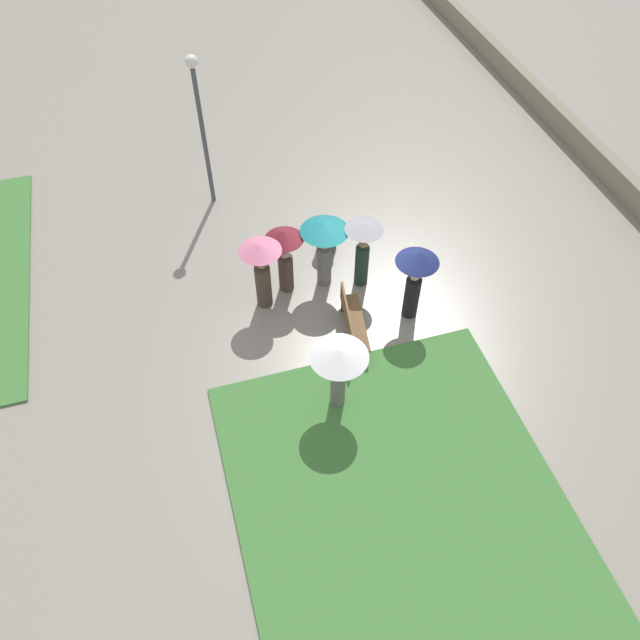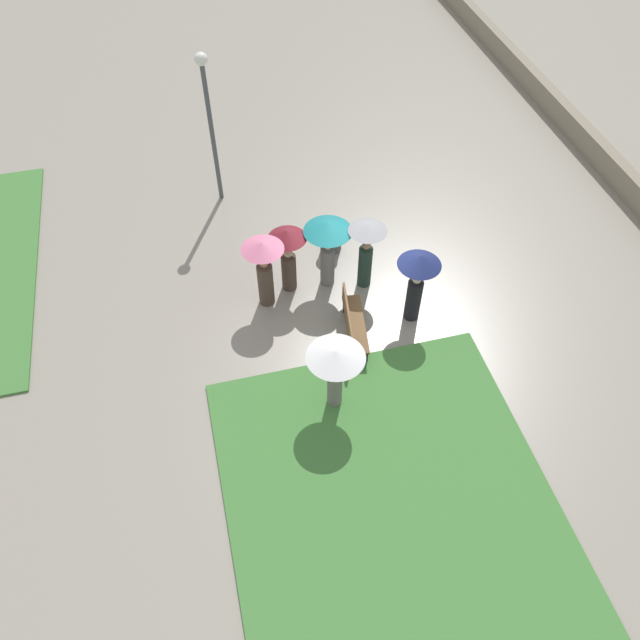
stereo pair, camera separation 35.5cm
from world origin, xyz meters
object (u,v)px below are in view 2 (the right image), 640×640
object	(u,v)px
crowd_person_navy	(417,276)
crowd_person_pink	(264,265)
crowd_person_white	(335,364)
crowd_person_teal	(328,239)
crowd_person_maroon	(288,251)
crowd_person_grey	(366,246)
lamp_post	(209,110)
trash_bin	(332,237)
park_bench	(352,323)

from	to	relation	value
crowd_person_navy	crowd_person_pink	distance (m)	3.45
crowd_person_white	crowd_person_teal	world-z (taller)	crowd_person_teal
crowd_person_maroon	crowd_person_pink	bearing A→B (deg)	-110.38
crowd_person_navy	crowd_person_maroon	bearing A→B (deg)	-54.25
crowd_person_maroon	crowd_person_pink	size ratio (longest dim) A/B	0.96
crowd_person_navy	crowd_person_grey	bearing A→B (deg)	-81.31
lamp_post	crowd_person_pink	xyz separation A→B (m)	(-4.23, -0.50, -1.50)
crowd_person_teal	crowd_person_navy	world-z (taller)	crowd_person_navy
trash_bin	crowd_person_grey	xyz separation A→B (m)	(-1.41, -0.46, 0.86)
park_bench	trash_bin	bearing A→B (deg)	3.24
park_bench	crowd_person_navy	bearing A→B (deg)	-71.80
crowd_person_grey	crowd_person_pink	xyz separation A→B (m)	(-0.02, 2.43, -0.04)
park_bench	crowd_person_grey	xyz separation A→B (m)	(1.55, -0.75, 0.78)
trash_bin	crowd_person_grey	world-z (taller)	crowd_person_grey
lamp_post	crowd_person_teal	bearing A→B (deg)	-152.30
lamp_post	trash_bin	size ratio (longest dim) A/B	5.32
crowd_person_navy	crowd_person_pink	xyz separation A→B (m)	(1.28, 3.20, -0.13)
park_bench	crowd_person_white	bearing A→B (deg)	161.70
crowd_person_navy	crowd_person_maroon	size ratio (longest dim) A/B	1.08
crowd_person_teal	crowd_person_pink	size ratio (longest dim) A/B	1.00
crowd_person_grey	park_bench	bearing A→B (deg)	-31.95
trash_bin	crowd_person_grey	size ratio (longest dim) A/B	0.41
crowd_person_teal	crowd_person_pink	xyz separation A→B (m)	(-0.29, 1.57, -0.19)
crowd_person_white	crowd_person_pink	xyz separation A→B (m)	(3.19, 0.82, -0.15)
crowd_person_white	crowd_person_navy	distance (m)	3.04
crowd_person_white	crowd_person_grey	xyz separation A→B (m)	(3.21, -1.60, -0.12)
crowd_person_maroon	crowd_person_teal	bearing A→B (deg)	36.95
crowd_person_pink	trash_bin	bearing A→B (deg)	-95.27
lamp_post	crowd_person_maroon	bearing A→B (deg)	-163.78
trash_bin	crowd_person_white	xyz separation A→B (m)	(-4.62, 1.15, 0.97)
trash_bin	crowd_person_navy	world-z (taller)	crowd_person_navy
crowd_person_navy	trash_bin	bearing A→B (deg)	-87.50
park_bench	crowd_person_maroon	distance (m)	2.27
crowd_person_navy	crowd_person_white	bearing A→B (deg)	16.89
crowd_person_maroon	trash_bin	bearing A→B (deg)	79.45
trash_bin	crowd_person_maroon	size ratio (longest dim) A/B	0.44
crowd_person_navy	crowd_person_pink	size ratio (longest dim) A/B	1.03
park_bench	lamp_post	world-z (taller)	lamp_post
trash_bin	crowd_person_maroon	bearing A→B (deg)	128.82
crowd_person_maroon	park_bench	bearing A→B (deg)	-20.23
park_bench	lamp_post	distance (m)	6.56
lamp_post	crowd_person_maroon	distance (m)	4.32
crowd_person_navy	crowd_person_grey	xyz separation A→B (m)	(1.31, 0.77, -0.09)
crowd_person_navy	crowd_person_pink	bearing A→B (deg)	-43.74
lamp_post	crowd_person_maroon	xyz separation A→B (m)	(-3.88, -1.13, -1.51)
trash_bin	crowd_person_teal	distance (m)	1.57
park_bench	crowd_person_navy	world-z (taller)	crowd_person_navy
crowd_person_navy	crowd_person_grey	world-z (taller)	crowd_person_navy
lamp_post	crowd_person_teal	xyz separation A→B (m)	(-3.94, -2.07, -1.31)
crowd_person_teal	crowd_person_pink	bearing A→B (deg)	144.93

